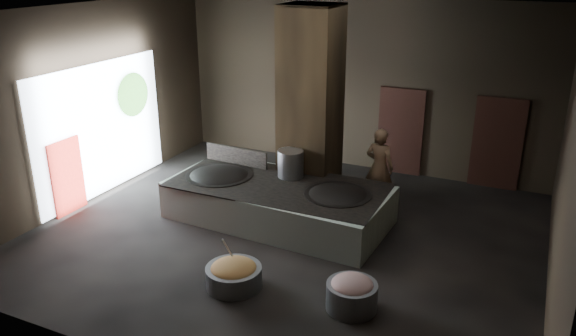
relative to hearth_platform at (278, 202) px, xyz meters
The scene contains 28 objects.
floor 0.83m from the hearth_platform, 47.99° to the right, with size 10.00×9.00×0.10m, color black.
ceiling 4.20m from the hearth_platform, 47.99° to the right, with size 10.00×9.00×0.10m, color black.
back_wall 4.46m from the hearth_platform, 83.50° to the left, with size 10.00×0.10×4.50m, color black.
front_wall 5.41m from the hearth_platform, 84.80° to the right, with size 10.00×0.10×4.50m, color black.
left_wall 4.97m from the hearth_platform, behind, with size 0.10×9.00×4.50m, color black.
right_wall 5.83m from the hearth_platform, ahead, with size 0.10×9.00×4.50m, color black.
pillar 2.31m from the hearth_platform, 83.41° to the left, with size 1.20×1.20×4.50m, color black.
hearth_platform is the anchor object (origin of this frame).
platform_cap 0.41m from the hearth_platform, ahead, with size 4.61×2.21×0.03m, color black.
wok_left 1.49m from the hearth_platform, behind, with size 1.49×1.49×0.41m, color black.
wok_left_rim 1.51m from the hearth_platform, behind, with size 1.52×1.52×0.05m, color black.
wok_right 1.39m from the hearth_platform, ahead, with size 1.38×1.38×0.39m, color black.
wok_right_rim 1.41m from the hearth_platform, ahead, with size 1.41×1.41×0.05m, color black.
stock_pot 0.91m from the hearth_platform, 84.81° to the left, with size 0.57×0.57×0.61m, color #9DA1A4.
splash_guard 1.75m from the hearth_platform, 152.65° to the left, with size 1.64×0.06×0.41m, color black.
cook 2.50m from the hearth_platform, 44.52° to the left, with size 0.67×0.43×1.84m, color brown.
veg_basin 2.77m from the hearth_platform, 80.51° to the right, with size 0.99×0.99×0.36m, color slate.
veg_fill 2.76m from the hearth_platform, 80.51° to the right, with size 0.81×0.81×0.25m, color #919347.
ladle 2.59m from the hearth_platform, 83.24° to the right, with size 0.03×0.03×0.78m, color #9DA1A4.
meat_basin 3.57m from the hearth_platform, 44.46° to the right, with size 0.84×0.84×0.46m, color slate.
meat_fill 3.57m from the hearth_platform, 44.46° to the right, with size 0.70×0.70×0.27m, color #B56E6C.
doorway_near 4.33m from the hearth_platform, 67.14° to the left, with size 1.18×0.08×2.38m, color black.
doorway_near_glow 4.44m from the hearth_platform, 68.61° to the left, with size 0.88×0.04×2.07m, color #8C6647.
doorway_far 5.70m from the hearth_platform, 44.13° to the left, with size 1.18×0.08×2.38m, color black.
doorway_far_glow 5.69m from the hearth_platform, 46.21° to the left, with size 0.79×0.04×1.88m, color #8C6647.
left_opening 4.66m from the hearth_platform, behind, with size 0.04×4.20×3.10m, color white.
pavilion_sliver 4.72m from the hearth_platform, 159.97° to the right, with size 0.05×0.90×1.70m, color maroon.
tree_silhouette 4.81m from the hearth_platform, 169.81° to the left, with size 0.28×1.10×1.10m, color #194714.
Camera 1 is at (4.44, -9.53, 5.45)m, focal length 35.00 mm.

